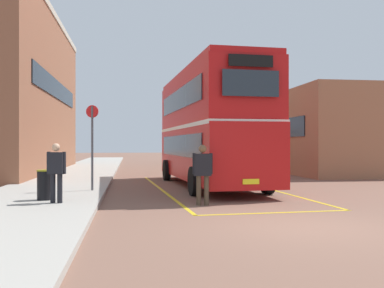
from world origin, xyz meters
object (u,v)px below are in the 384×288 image
Objects in this scene: single_deck_bus at (200,145)px; litter_bin at (45,185)px; bus_stop_sign at (92,140)px; pedestrian_boarding at (203,170)px; double_decker_bus at (209,126)px; pedestrian_waiting_near at (56,169)px.

litter_bin is (-8.69, -25.56, -1.06)m from single_deck_bus.
bus_stop_sign is (-7.55, -23.06, 0.28)m from single_deck_bus.
pedestrian_boarding is at bearing -43.94° from bus_stop_sign.
double_decker_bus is at bearing -98.14° from single_deck_bus.
double_decker_bus reaches higher than litter_bin.
pedestrian_waiting_near is (-4.08, 0.02, 0.07)m from pedestrian_boarding.
bus_stop_sign is at bearing -108.14° from single_deck_bus.
litter_bin is at bearing -139.65° from double_decker_bus.
bus_stop_sign is (1.14, 2.51, 1.34)m from litter_bin.
double_decker_bus reaches higher than single_deck_bus.
pedestrian_boarding is 4.61m from litter_bin.
bus_stop_sign reaches higher than pedestrian_boarding.
single_deck_bus is at bearing 72.58° from pedestrian_waiting_near.
single_deck_bus is 3.32× the size of bus_stop_sign.
pedestrian_waiting_near is 1.88× the size of litter_bin.
pedestrian_waiting_near is 3.42m from bus_stop_sign.
pedestrian_waiting_near is at bearing -102.12° from bus_stop_sign.
single_deck_bus is 24.27m from bus_stop_sign.
bus_stop_sign is at bearing 136.06° from pedestrian_boarding.
double_decker_bus is 6.11× the size of pedestrian_boarding.
bus_stop_sign reaches higher than pedestrian_waiting_near.
double_decker_bus is 3.57× the size of bus_stop_sign.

